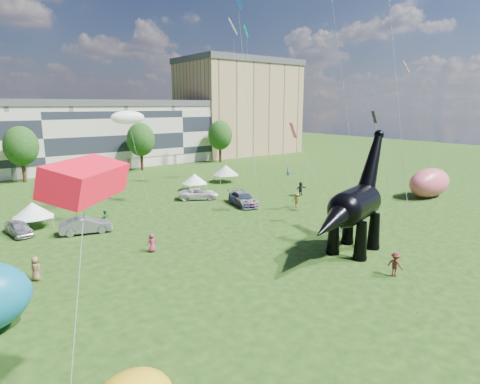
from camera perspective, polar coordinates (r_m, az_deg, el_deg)
ground at (r=31.51m, az=13.31°, el=-10.74°), size 220.00×220.00×0.00m
terrace_row at (r=81.70m, az=-26.94°, el=6.67°), size 78.00×11.00×12.00m
apartment_block at (r=104.14m, az=-0.20°, el=11.67°), size 28.00×18.00×22.00m
tree_mid_left at (r=72.17m, az=-28.74°, el=6.14°), size 5.20×5.20×9.44m
tree_mid_right at (r=77.70m, az=-13.96°, el=7.62°), size 5.20×5.20×9.44m
tree_far_right at (r=86.41m, az=-2.85°, el=8.40°), size 5.20×5.20×9.44m
dinosaur_sculpture at (r=34.11m, az=15.81°, el=-2.16°), size 12.62×5.32×10.36m
car_silver at (r=43.62m, az=-28.95°, el=-4.49°), size 2.24×4.36×1.42m
car_grey at (r=41.49m, az=-21.06°, el=-4.44°), size 5.08×2.83×1.59m
car_white at (r=52.88m, az=-5.89°, el=-0.25°), size 5.68×4.58×1.44m
car_dark at (r=49.36m, az=0.44°, el=-0.99°), size 3.48×5.92×1.61m
gazebo_near at (r=58.19m, az=-6.48°, el=1.88°), size 3.98×3.98×2.43m
gazebo_far at (r=64.05m, az=-2.05°, el=3.13°), size 4.83×4.83×2.78m
gazebo_left at (r=45.14m, az=-27.41°, el=-2.29°), size 4.14×4.14×2.65m
inflatable_pink at (r=59.37m, az=25.34°, el=1.21°), size 7.85×4.04×3.89m
visitors at (r=42.07m, az=-3.47°, el=-3.26°), size 56.13×37.87×1.87m
kites at (r=40.06m, az=-16.18°, el=9.39°), size 53.96×47.58×27.76m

